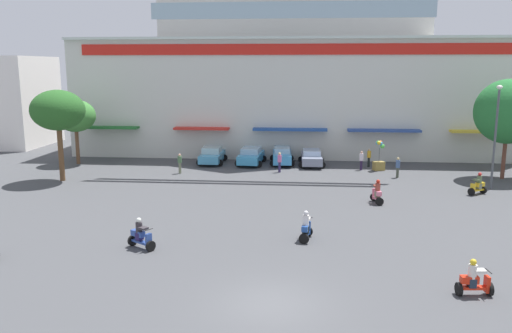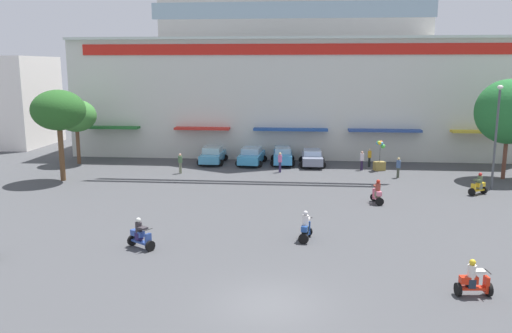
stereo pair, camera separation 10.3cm
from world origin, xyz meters
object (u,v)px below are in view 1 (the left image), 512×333
at_px(parked_car_0, 212,155).
at_px(scooter_rider_1, 474,281).
at_px(plaza_tree_2, 58,111).
at_px(scooter_rider_2, 478,186).
at_px(scooter_rider_5, 377,193).
at_px(streetlamp_near, 496,130).
at_px(parked_car_3, 312,158).
at_px(scooter_rider_0, 141,236).
at_px(pedestrian_3, 369,157).
at_px(plaza_tree_1, 508,112).
at_px(pedestrian_4, 398,166).
at_px(scooter_rider_3, 306,228).
at_px(pedestrian_1, 280,161).
at_px(parked_car_1, 251,156).
at_px(pedestrian_0, 180,162).
at_px(plaza_tree_0, 75,116).
at_px(pedestrian_2, 361,159).
at_px(balloon_vendor_cart, 379,159).
at_px(parked_car_2, 282,155).

distance_m(parked_car_0, scooter_rider_1, 30.17).
relative_size(plaza_tree_2, scooter_rider_2, 4.51).
relative_size(parked_car_0, scooter_rider_5, 2.72).
bearing_deg(streetlamp_near, parked_car_3, 148.34).
bearing_deg(scooter_rider_0, scooter_rider_5, 37.20).
relative_size(scooter_rider_1, pedestrian_3, 0.92).
height_order(plaza_tree_1, pedestrian_4, plaza_tree_1).
xyz_separation_m(scooter_rider_3, pedestrian_3, (5.60, 20.02, 0.27)).
bearing_deg(plaza_tree_2, streetlamp_near, 0.01).
relative_size(plaza_tree_1, parked_car_0, 1.79).
xyz_separation_m(scooter_rider_0, pedestrian_1, (5.87, 18.86, 0.34)).
distance_m(plaza_tree_2, pedestrian_1, 17.76).
xyz_separation_m(parked_car_1, pedestrian_0, (-5.44, -4.51, 0.17)).
xyz_separation_m(plaza_tree_0, parked_car_0, (12.05, 1.28, -3.56)).
distance_m(plaza_tree_1, scooter_rider_5, 14.50).
distance_m(pedestrian_0, pedestrian_2, 15.28).
bearing_deg(balloon_vendor_cart, scooter_rider_0, -124.84).
bearing_deg(scooter_rider_3, pedestrian_4, 65.00).
bearing_deg(pedestrian_2, parked_car_1, 169.65).
relative_size(scooter_rider_0, pedestrian_4, 0.94).
relative_size(parked_car_3, pedestrian_1, 2.47).
bearing_deg(plaza_tree_0, plaza_tree_1, -4.90).
distance_m(scooter_rider_5, pedestrian_0, 16.92).
xyz_separation_m(pedestrian_1, pedestrian_3, (7.69, 3.07, -0.05)).
height_order(plaza_tree_2, streetlamp_near, streetlamp_near).
xyz_separation_m(pedestrian_0, pedestrian_3, (15.84, 4.27, -0.03)).
bearing_deg(parked_car_2, scooter_rider_5, -63.08).
distance_m(plaza_tree_1, pedestrian_0, 26.07).
bearing_deg(parked_car_2, plaza_tree_0, -175.16).
height_order(plaza_tree_1, plaza_tree_2, plaza_tree_1).
bearing_deg(pedestrian_1, pedestrian_4, -7.69).
xyz_separation_m(scooter_rider_2, pedestrian_2, (-7.05, 7.92, 0.29)).
relative_size(plaza_tree_2, parked_car_0, 1.61).
xyz_separation_m(scooter_rider_1, pedestrian_1, (-8.50, 22.83, 0.36)).
bearing_deg(plaza_tree_1, pedestrian_4, -177.29).
xyz_separation_m(parked_car_1, balloon_vendor_cart, (11.07, -1.73, 0.23)).
bearing_deg(plaza_tree_2, scooter_rider_0, -53.02).
relative_size(parked_car_3, pedestrian_0, 2.50).
distance_m(plaza_tree_0, pedestrian_4, 28.15).
distance_m(plaza_tree_1, pedestrian_1, 18.10).
distance_m(plaza_tree_0, pedestrian_3, 26.25).
relative_size(parked_car_2, scooter_rider_5, 2.83).
height_order(parked_car_0, scooter_rider_0, parked_car_0).
xyz_separation_m(parked_car_1, parked_car_3, (5.41, -0.15, -0.04)).
bearing_deg(scooter_rider_0, plaza_tree_0, 120.61).
bearing_deg(balloon_vendor_cart, pedestrian_3, 114.18).
bearing_deg(parked_car_3, scooter_rider_0, -111.26).
bearing_deg(plaza_tree_0, plaza_tree_2, -75.51).
height_order(parked_car_0, parked_car_3, parked_car_0).
xyz_separation_m(scooter_rider_5, pedestrian_3, (1.00, 12.39, 0.26)).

